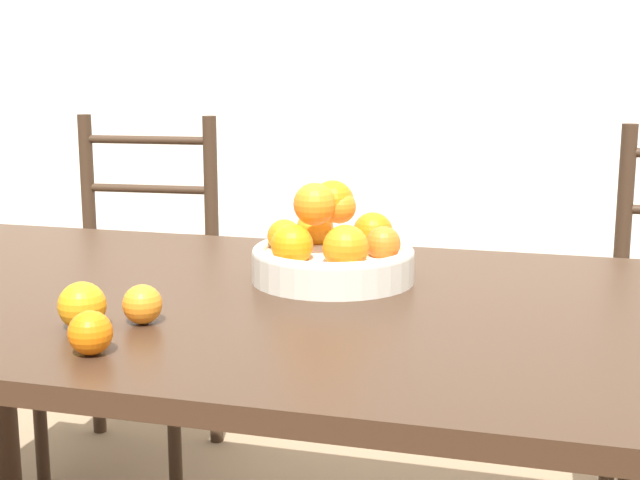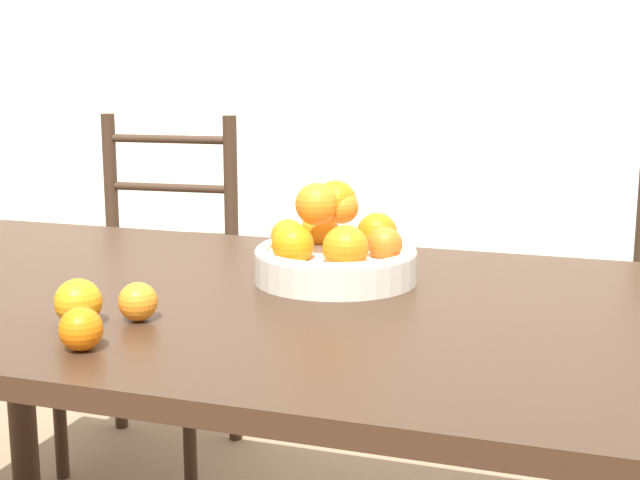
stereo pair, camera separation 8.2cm
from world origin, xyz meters
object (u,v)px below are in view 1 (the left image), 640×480
object	(u,v)px
fruit_bowl	(332,251)
orange_loose_0	(90,333)
orange_loose_2	(142,304)
orange_loose_1	(82,306)
chair_left	(134,297)

from	to	relation	value
fruit_bowl	orange_loose_0	world-z (taller)	fruit_bowl
orange_loose_0	orange_loose_2	distance (m)	0.15
orange_loose_0	orange_loose_1	world-z (taller)	orange_loose_1
orange_loose_0	orange_loose_2	bearing A→B (deg)	89.47
fruit_bowl	orange_loose_0	bearing A→B (deg)	-113.35
orange_loose_1	orange_loose_2	distance (m)	0.09
orange_loose_2	chair_left	xyz separation A→B (m)	(-0.54, 1.00, -0.29)
orange_loose_0	chair_left	distance (m)	1.31
orange_loose_0	chair_left	xyz separation A→B (m)	(-0.54, 1.16, -0.29)
orange_loose_2	chair_left	size ratio (longest dim) A/B	0.06
orange_loose_2	orange_loose_1	bearing A→B (deg)	-146.18
fruit_bowl	chair_left	xyz separation A→B (m)	(-0.75, 0.66, -0.31)
orange_loose_1	orange_loose_0	bearing A→B (deg)	-54.88
chair_left	fruit_bowl	bearing A→B (deg)	-46.02
fruit_bowl	orange_loose_1	xyz separation A→B (m)	(-0.29, -0.39, -0.02)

